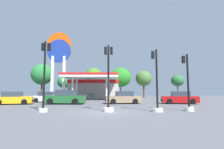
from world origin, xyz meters
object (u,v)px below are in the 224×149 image
traffic_signal_0 (44,81)px  traffic_signal_3 (188,93)px  tree_5 (177,81)px  station_pole_sign (59,56)px  car_5 (48,97)px  traffic_signal_1 (157,93)px  car_3 (65,98)px  tree_2 (94,76)px  tree_3 (121,77)px  car_1 (123,98)px  car_0 (14,99)px  tree_4 (144,78)px  tree_1 (64,82)px  car_2 (179,98)px  traffic_signal_2 (108,89)px  tree_0 (42,74)px

traffic_signal_0 → traffic_signal_3: (10.70, 0.36, -0.89)m
traffic_signal_3 → tree_5: tree_5 is taller
traffic_signal_3 → station_pole_sign: bearing=129.4°
car_5 → traffic_signal_1: traffic_signal_1 is taller
station_pole_sign → car_3: size_ratio=2.62×
tree_2 → tree_5: tree_2 is taller
traffic_signal_0 → tree_3: (7.24, 27.06, 2.39)m
car_1 → traffic_signal_3: traffic_signal_3 is taller
car_5 → traffic_signal_1: bearing=-43.6°
tree_2 → car_3: bearing=-93.1°
station_pole_sign → car_0: size_ratio=2.84×
car_1 → tree_5: tree_5 is taller
car_0 → tree_5: (26.56, 20.42, 3.25)m
tree_5 → tree_2: bearing=173.7°
station_pole_sign → tree_4: 19.94m
car_5 → tree_2: size_ratio=0.57×
car_0 → tree_1: tree_1 is taller
car_5 → traffic_signal_3: bearing=-37.6°
car_3 → traffic_signal_0: size_ratio=0.90×
car_2 → tree_5: 21.12m
tree_2 → tree_3: 7.08m
tree_1 → tree_4: 19.02m
traffic_signal_3 → tree_1: bearing=120.1°
car_0 → traffic_signal_2: traffic_signal_2 is taller
car_1 → tree_0: size_ratio=0.56×
car_5 → tree_4: tree_4 is taller
car_1 → tree_3: 19.09m
tree_1 → tree_2: (7.07, 0.30, 1.51)m
traffic_signal_3 → tree_1: (-16.97, 29.28, 2.33)m
traffic_signal_1 → traffic_signal_2: 3.57m
tree_0 → tree_4: size_ratio=1.22×
tree_3 → traffic_signal_3: bearing=-82.6°
car_1 → tree_3: tree_3 is taller
station_pole_sign → car_2: (17.64, -10.67, -7.16)m
car_0 → car_1: bearing=4.7°
tree_1 → traffic_signal_1: bearing=-63.9°
station_pole_sign → tree_0: (-6.08, 8.26, -2.54)m
car_0 → traffic_signal_1: (14.39, -7.32, 0.70)m
car_0 → car_5: bearing=59.2°
car_1 → traffic_signal_1: (1.85, -8.35, 0.68)m
car_2 → traffic_signal_0: bearing=-147.9°
traffic_signal_1 → car_1: bearing=102.5°
car_1 → tree_3: size_ratio=0.64×
tree_4 → tree_5: tree_4 is taller
traffic_signal_1 → tree_0: bearing=124.8°
tree_2 → traffic_signal_2: bearing=-82.6°
car_0 → traffic_signal_3: bearing=-22.6°
car_2 → traffic_signal_3: traffic_signal_3 is taller
car_1 → car_2: size_ratio=1.00×
car_0 → tree_4: tree_4 is taller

